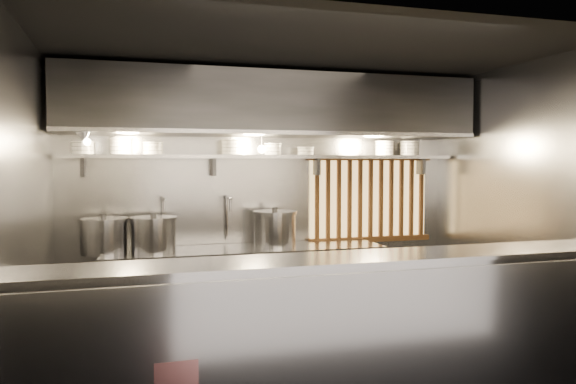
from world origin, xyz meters
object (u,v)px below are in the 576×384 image
pendant_bulb (262,149)px  stock_pot_mid (154,234)px  heat_lamp (84,136)px  stock_pot_left (104,236)px  stock_pot_right (275,228)px

pendant_bulb → stock_pot_mid: pendant_bulb is taller
pendant_bulb → stock_pot_mid: (-1.16, -0.08, -0.88)m
heat_lamp → stock_pot_left: size_ratio=0.59×
heat_lamp → pendant_bulb: bearing=11.0°
pendant_bulb → stock_pot_left: 1.87m
stock_pot_left → stock_pot_mid: (0.49, -0.03, 0.00)m
pendant_bulb → stock_pot_left: (-1.65, -0.05, -0.88)m
heat_lamp → stock_pot_right: (1.94, 0.32, -0.97)m
stock_pot_left → heat_lamp: bearing=-116.3°
stock_pot_right → pendant_bulb: bearing=167.7°
stock_pot_right → stock_pot_left: bearing=-179.4°
heat_lamp → pendant_bulb: (1.80, 0.35, -0.11)m
heat_lamp → pendant_bulb: size_ratio=1.87×
heat_lamp → stock_pot_right: bearing=9.4°
stock_pot_left → stock_pot_right: 1.79m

